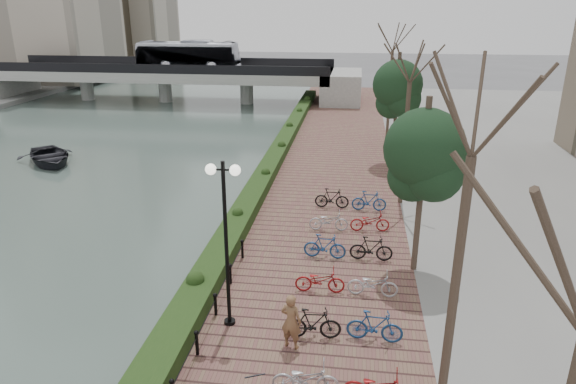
# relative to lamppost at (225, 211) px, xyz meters

# --- Properties ---
(river_water) EXTENTS (30.00, 130.00, 0.02)m
(river_water) POSITION_rel_lamppost_xyz_m (-16.95, 20.38, -4.26)
(river_water) COLOR #495C56
(river_water) RESTS_ON ground
(promenade) EXTENTS (8.00, 75.00, 0.50)m
(promenade) POSITION_rel_lamppost_xyz_m (2.05, 12.88, -4.02)
(promenade) COLOR brown
(promenade) RESTS_ON ground
(hedge) EXTENTS (1.10, 56.00, 0.60)m
(hedge) POSITION_rel_lamppost_xyz_m (-1.35, 15.38, -3.47)
(hedge) COLOR #1B3513
(hedge) RESTS_ON promenade
(chain_fence) EXTENTS (0.10, 14.10, 0.70)m
(chain_fence) POSITION_rel_lamppost_xyz_m (-0.55, -2.62, -3.42)
(chain_fence) COLOR black
(chain_fence) RESTS_ON promenade
(lamppost) EXTENTS (1.02, 0.32, 5.28)m
(lamppost) POSITION_rel_lamppost_xyz_m (0.00, 0.00, 0.00)
(lamppost) COLOR black
(lamppost) RESTS_ON promenade
(pedestrian) EXTENTS (0.72, 0.58, 1.72)m
(pedestrian) POSITION_rel_lamppost_xyz_m (2.05, -0.92, -2.91)
(pedestrian) COLOR brown
(pedestrian) RESTS_ON promenade
(bicycle_parking) EXTENTS (2.40, 14.69, 1.00)m
(bicycle_parking) POSITION_rel_lamppost_xyz_m (3.55, 3.48, -3.30)
(bicycle_parking) COLOR #B2B2B7
(bicycle_parking) RESTS_ON promenade
(street_trees) EXTENTS (3.20, 37.12, 6.80)m
(street_trees) POSITION_rel_lamppost_xyz_m (6.05, 8.06, -0.58)
(street_trees) COLOR #35271F
(street_trees) RESTS_ON promenade
(bridge) EXTENTS (36.00, 10.77, 6.50)m
(bridge) POSITION_rel_lamppost_xyz_m (-16.36, 40.38, -0.90)
(bridge) COLOR gray
(bridge) RESTS_ON ground
(boat) EXTENTS (5.99, 6.10, 1.03)m
(boat) POSITION_rel_lamppost_xyz_m (-16.26, 16.81, -3.73)
(boat) COLOR black
(boat) RESTS_ON river_water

